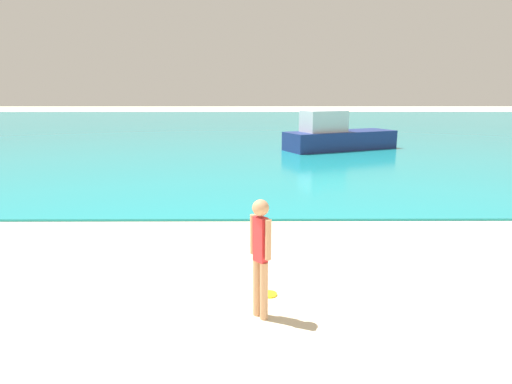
% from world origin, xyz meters
% --- Properties ---
extents(water, '(160.00, 60.00, 0.06)m').
position_xyz_m(water, '(0.00, 41.30, 0.03)').
color(water, teal).
rests_on(water, ground).
extents(person_standing, '(0.28, 0.31, 1.67)m').
position_xyz_m(person_standing, '(0.06, 6.77, 0.95)').
color(person_standing, tan).
rests_on(person_standing, ground).
extents(frisbee, '(0.24, 0.24, 0.03)m').
position_xyz_m(frisbee, '(0.20, 7.42, 0.01)').
color(frisbee, yellow).
rests_on(frisbee, ground).
extents(boat_near, '(6.30, 4.24, 2.05)m').
position_xyz_m(boat_near, '(4.38, 24.27, 0.77)').
color(boat_near, navy).
rests_on(boat_near, water).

